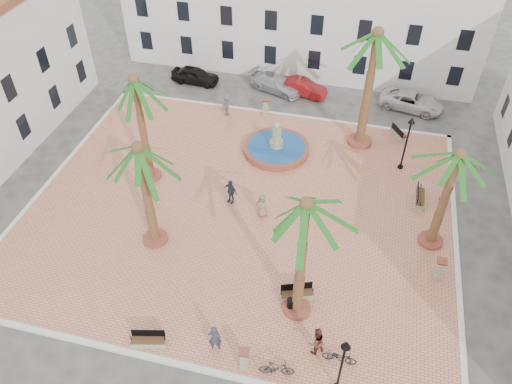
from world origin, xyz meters
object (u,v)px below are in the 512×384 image
bench_ne (399,134)px  pedestrian_fountain_b (230,191)px  fountain (276,147)px  lamppost_e (408,135)px  car_silver (276,84)px  litter_bin (290,304)px  palm_e (456,166)px  pedestrian_north (227,105)px  cyclist_b (316,341)px  palm_s (305,218)px  palm_ne (375,47)px  bicycle_a (340,357)px  pedestrian_fountain_a (262,206)px  bench_e (420,198)px  palm_nw (136,91)px  car_red (303,87)px  car_black (195,75)px  palm_sw (140,160)px  bollard_e (440,269)px  bollard_n (266,107)px  bench_s (149,341)px  bench_se (297,294)px  bicycle_b (277,369)px  pedestrian_east (447,194)px  lamppost_s (343,358)px  bollard_se (244,359)px  cyclist_a (215,338)px

bench_ne → pedestrian_fountain_b: (-10.07, -9.74, 0.63)m
fountain → lamppost_e: (8.66, 0.25, 2.44)m
car_silver → litter_bin: bearing=-146.1°
palm_e → pedestrian_north: palm_e is taller
fountain → cyclist_b: (5.15, -14.95, 0.54)m
palm_s → lamppost_e: palm_s is taller
car_silver → palm_ne: bearing=-108.7°
palm_e → bicycle_a: 11.18m
pedestrian_north → pedestrian_fountain_a: bearing=-130.0°
bench_e → bicycle_a: size_ratio=1.14×
palm_nw → bench_e: size_ratio=4.13×
bench_e → pedestrian_fountain_a: 10.07m
cyclist_b → car_red: size_ratio=0.43×
palm_ne → car_red: size_ratio=2.19×
car_black → palm_sw: bearing=-165.0°
bollard_e → pedestrian_fountain_b: bearing=165.9°
palm_sw → palm_e: (15.61, 3.75, -0.29)m
palm_sw → pedestrian_fountain_b: bearing=51.6°
bollard_e → pedestrian_fountain_a: (-10.34, 2.40, 0.09)m
bollard_n → pedestrian_fountain_b: 10.09m
palm_e → palm_ne: bearing=119.2°
bench_s → bollard_n: 20.81m
palm_e → bench_se: 10.47m
bench_ne → bicycle_b: bearing=133.4°
pedestrian_fountain_a → pedestrian_north: pedestrian_north is taller
bicycle_b → pedestrian_north: size_ratio=0.88×
bollard_n → litter_bin: 17.93m
bench_s → palm_ne: bearing=53.0°
lamppost_e → pedestrian_east: lamppost_e is taller
bollard_e → pedestrian_north: 20.02m
bench_s → cyclist_b: 8.01m
palm_s → bench_e: 13.21m
fountain → bicycle_b: bearing=-77.7°
palm_s → pedestrian_fountain_b: bearing=128.4°
bench_e → lamppost_s: 14.23m
bollard_se → bollard_e: (8.79, 7.56, 0.05)m
pedestrian_east → car_silver: bearing=-105.6°
palm_ne → car_silver: (-7.51, 5.93, -6.90)m
bench_se → pedestrian_fountain_a: 6.40m
bench_ne → bollard_n: 10.16m
palm_e → bollard_n: size_ratio=4.56×
car_red → palm_nw: bearing=159.8°
pedestrian_north → litter_bin: bearing=-130.6°
bollard_e → cyclist_b: cyclist_b is taller
lamppost_s → bollard_e: lamppost_s is taller
litter_bin → pedestrian_fountain_b: (-5.22, 7.04, 0.49)m
lamppost_s → bench_ne: bearing=84.4°
bollard_e → pedestrian_fountain_b: pedestrian_fountain_b is taller
palm_e → pedestrian_north: size_ratio=3.58×
bench_e → cyclist_a: bearing=144.7°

